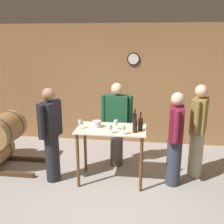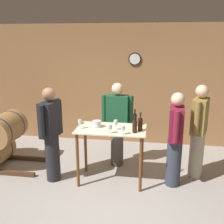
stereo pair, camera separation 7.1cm
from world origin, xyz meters
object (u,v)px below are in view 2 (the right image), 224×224
wine_bottle_center (140,124)px  person_host (117,123)px  wine_glass_near_left (80,122)px  person_visitor_bearded (175,138)px  person_visitor_near_door (51,133)px  wine_bottle_left (135,126)px  wine_glass_far_side (123,128)px  person_visitor_with_scarf (198,130)px  wine_bottle_far_left (135,119)px  wine_glass_near_right (116,123)px  wine_glass_near_center (110,127)px  ice_bucket (97,124)px

wine_bottle_center → person_host: (-0.45, 0.67, -0.22)m
wine_glass_near_left → person_visitor_bearded: size_ratio=0.10×
person_visitor_near_door → wine_bottle_left: bearing=-1.6°
wine_glass_far_side → person_visitor_with_scarf: bearing=26.8°
wine_bottle_far_left → person_visitor_bearded: size_ratio=0.18×
wine_bottle_far_left → person_host: size_ratio=0.18×
wine_glass_near_right → person_visitor_bearded: 0.99m
wine_glass_near_left → wine_glass_near_right: wine_glass_near_right is taller
wine_bottle_left → wine_glass_near_right: size_ratio=1.71×
wine_glass_near_center → person_visitor_near_door: person_visitor_near_door is taller
person_visitor_with_scarf → wine_glass_near_right: bearing=-163.1°
person_visitor_bearded → person_host: bearing=149.8°
person_visitor_bearded → person_visitor_near_door: bearing=-176.2°
ice_bucket → person_host: (0.27, 0.59, -0.16)m
wine_glass_near_center → ice_bucket: (-0.26, 0.27, -0.05)m
wine_glass_near_right → person_visitor_near_door: 1.10m
wine_bottle_center → ice_bucket: 0.72m
wine_bottle_center → person_visitor_near_door: 1.48m
person_visitor_bearded → wine_glass_near_left: bearing=-175.4°
person_visitor_bearded → person_visitor_near_door: size_ratio=0.97×
person_visitor_with_scarf → wine_bottle_center: bearing=-157.4°
wine_glass_near_left → person_visitor_with_scarf: bearing=13.1°
wine_glass_far_side → person_visitor_bearded: 0.89m
person_visitor_bearded → person_visitor_with_scarf: bearing=39.0°
wine_glass_near_center → person_visitor_bearded: size_ratio=0.09×
person_visitor_near_door → wine_glass_near_left: bearing=1.2°
wine_bottle_center → person_visitor_near_door: (-1.47, -0.06, -0.21)m
wine_glass_near_center → wine_glass_near_left: bearing=164.4°
wine_glass_near_center → wine_glass_far_side: 0.21m
wine_bottle_center → wine_glass_near_left: 0.97m
person_visitor_near_door → person_host: bearing=35.6°
wine_bottle_left → person_visitor_bearded: person_visitor_bearded is taller
wine_glass_near_left → person_visitor_bearded: (1.53, 0.12, -0.23)m
wine_glass_near_right → person_host: (-0.06, 0.68, -0.23)m
ice_bucket → person_visitor_with_scarf: (1.69, 0.33, -0.14)m
person_visitor_with_scarf → person_visitor_near_door: person_visitor_with_scarf is taller
wine_glass_near_left → person_visitor_bearded: person_visitor_bearded is taller
wine_bottle_far_left → wine_bottle_left: size_ratio=1.04×
wine_bottle_far_left → person_host: (-0.35, 0.43, -0.22)m
wine_glass_near_right → ice_bucket: bearing=165.2°
wine_glass_far_side → person_visitor_with_scarf: size_ratio=0.09×
wine_glass_far_side → person_visitor_near_door: bearing=172.9°
wine_bottle_left → ice_bucket: bearing=164.7°
wine_bottle_left → person_visitor_with_scarf: bearing=25.5°
wine_glass_near_right → wine_glass_far_side: (0.14, -0.20, -0.02)m
wine_glass_near_right → person_host: size_ratio=0.10×
wine_bottle_left → wine_bottle_center: wine_bottle_center is taller
person_host → person_visitor_near_door: 1.25m
wine_bottle_left → person_visitor_bearded: bearing=15.0°
wine_bottle_center → person_visitor_bearded: bearing=7.4°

